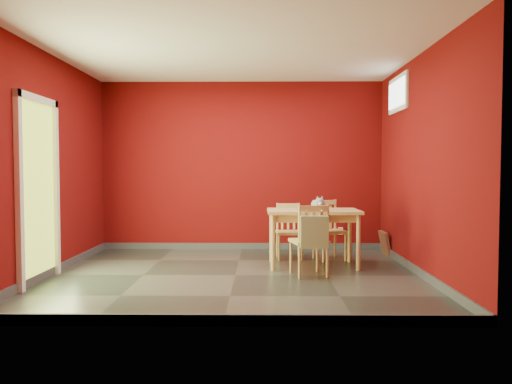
{
  "coord_description": "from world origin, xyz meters",
  "views": [
    {
      "loc": [
        0.32,
        -6.04,
        1.3
      ],
      "look_at": [
        0.25,
        0.45,
        1.0
      ],
      "focal_mm": 35.0,
      "sensor_mm": 36.0,
      "label": 1
    }
  ],
  "objects_px": {
    "dining_table": "(313,217)",
    "chair_near": "(310,239)",
    "cat": "(318,202)",
    "chair_far_right": "(328,229)",
    "picture_frame": "(385,243)",
    "tote_bag": "(314,232)",
    "chair_far_left": "(289,230)"
  },
  "relations": [
    {
      "from": "chair_far_right",
      "to": "picture_frame",
      "type": "xyz_separation_m",
      "value": [
        0.91,
        0.37,
        -0.26
      ]
    },
    {
      "from": "chair_near",
      "to": "tote_bag",
      "type": "bearing_deg",
      "value": -81.47
    },
    {
      "from": "chair_near",
      "to": "tote_bag",
      "type": "distance_m",
      "value": 0.24
    },
    {
      "from": "chair_near",
      "to": "picture_frame",
      "type": "bearing_deg",
      "value": 49.56
    },
    {
      "from": "cat",
      "to": "chair_near",
      "type": "bearing_deg",
      "value": -100.98
    },
    {
      "from": "dining_table",
      "to": "tote_bag",
      "type": "xyz_separation_m",
      "value": [
        -0.07,
        -0.82,
        -0.1
      ]
    },
    {
      "from": "dining_table",
      "to": "tote_bag",
      "type": "distance_m",
      "value": 0.83
    },
    {
      "from": "dining_table",
      "to": "tote_bag",
      "type": "height_order",
      "value": "tote_bag"
    },
    {
      "from": "chair_far_left",
      "to": "dining_table",
      "type": "bearing_deg",
      "value": -64.13
    },
    {
      "from": "tote_bag",
      "to": "chair_near",
      "type": "bearing_deg",
      "value": 98.53
    },
    {
      "from": "tote_bag",
      "to": "cat",
      "type": "xyz_separation_m",
      "value": [
        0.13,
        0.77,
        0.29
      ]
    },
    {
      "from": "tote_bag",
      "to": "cat",
      "type": "relative_size",
      "value": 1.13
    },
    {
      "from": "chair_far_right",
      "to": "cat",
      "type": "bearing_deg",
      "value": -110.15
    },
    {
      "from": "chair_far_right",
      "to": "chair_near",
      "type": "bearing_deg",
      "value": -108.22
    },
    {
      "from": "tote_bag",
      "to": "picture_frame",
      "type": "relative_size",
      "value": 1.24
    },
    {
      "from": "chair_far_left",
      "to": "chair_far_right",
      "type": "relative_size",
      "value": 0.94
    },
    {
      "from": "chair_far_left",
      "to": "chair_near",
      "type": "relative_size",
      "value": 0.91
    },
    {
      "from": "chair_near",
      "to": "cat",
      "type": "distance_m",
      "value": 0.71
    },
    {
      "from": "dining_table",
      "to": "chair_near",
      "type": "height_order",
      "value": "chair_near"
    },
    {
      "from": "dining_table",
      "to": "tote_bag",
      "type": "bearing_deg",
      "value": -94.86
    },
    {
      "from": "chair_near",
      "to": "cat",
      "type": "xyz_separation_m",
      "value": [
        0.16,
        0.56,
        0.41
      ]
    },
    {
      "from": "chair_far_left",
      "to": "chair_near",
      "type": "xyz_separation_m",
      "value": [
        0.19,
        -1.21,
        0.04
      ]
    },
    {
      "from": "chair_far_right",
      "to": "picture_frame",
      "type": "height_order",
      "value": "chair_far_right"
    },
    {
      "from": "chair_near",
      "to": "tote_bag",
      "type": "height_order",
      "value": "chair_near"
    },
    {
      "from": "picture_frame",
      "to": "tote_bag",
      "type": "bearing_deg",
      "value": -126.12
    },
    {
      "from": "dining_table",
      "to": "picture_frame",
      "type": "distance_m",
      "value": 1.55
    },
    {
      "from": "chair_near",
      "to": "cat",
      "type": "height_order",
      "value": "cat"
    },
    {
      "from": "dining_table",
      "to": "cat",
      "type": "xyz_separation_m",
      "value": [
        0.06,
        -0.05,
        0.19
      ]
    },
    {
      "from": "dining_table",
      "to": "chair_near",
      "type": "xyz_separation_m",
      "value": [
        -0.1,
        -0.61,
        -0.22
      ]
    },
    {
      "from": "cat",
      "to": "chair_far_right",
      "type": "bearing_deg",
      "value": 75.06
    },
    {
      "from": "cat",
      "to": "chair_far_left",
      "type": "bearing_deg",
      "value": 123.56
    },
    {
      "from": "tote_bag",
      "to": "chair_far_right",
      "type": "bearing_deg",
      "value": 75.72
    }
  ]
}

